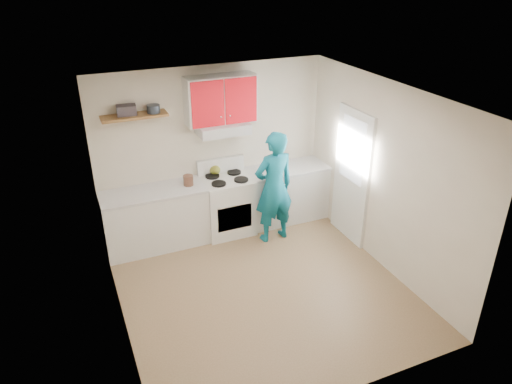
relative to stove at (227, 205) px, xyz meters
name	(u,v)px	position (x,y,z in m)	size (l,w,h in m)	color
floor	(262,287)	(-0.10, -1.57, -0.46)	(3.80, 3.80, 0.00)	brown
ceiling	(263,97)	(-0.10, -1.57, 2.14)	(3.60, 3.80, 0.04)	white
back_wall	(213,149)	(-0.10, 0.32, 0.84)	(3.60, 0.04, 2.60)	beige
front_wall	(349,292)	(-0.10, -3.47, 0.84)	(3.60, 0.04, 2.60)	beige
left_wall	(111,232)	(-1.90, -1.57, 0.84)	(0.04, 3.80, 2.60)	beige
right_wall	(384,177)	(1.70, -1.57, 0.84)	(0.04, 3.80, 2.60)	beige
door	(352,176)	(1.68, -0.88, 0.56)	(0.05, 0.85, 2.05)	white
door_glass	(353,150)	(1.65, -0.88, 0.99)	(0.01, 0.55, 0.95)	white
counter_left	(155,219)	(-1.14, 0.02, -0.01)	(1.52, 0.60, 0.90)	silver
counter_right	(286,193)	(1.04, 0.02, -0.01)	(1.32, 0.60, 0.90)	silver
stove	(227,205)	(0.00, 0.00, 0.00)	(0.76, 0.65, 0.92)	white
range_hood	(223,129)	(0.00, 0.10, 1.24)	(0.76, 0.44, 0.15)	silver
upper_cabinets	(221,99)	(0.00, 0.16, 1.66)	(1.02, 0.33, 0.70)	red
shelf	(134,116)	(-1.25, 0.18, 1.56)	(0.90, 0.30, 0.04)	brown
books	(126,110)	(-1.34, 0.21, 1.65)	(0.26, 0.19, 0.14)	#3C343B
tin	(153,109)	(-0.98, 0.17, 1.63)	(0.18, 0.18, 0.11)	#333D4C
kettle	(215,170)	(-0.11, 0.23, 0.53)	(0.17, 0.17, 0.15)	olive
crock	(188,181)	(-0.60, 0.01, 0.53)	(0.15, 0.15, 0.18)	#503023
cutting_board	(272,170)	(0.80, 0.04, 0.45)	(0.30, 0.22, 0.02)	olive
silicone_mat	(306,167)	(1.36, -0.05, 0.44)	(0.29, 0.24, 0.01)	red
person	(274,187)	(0.57, -0.49, 0.42)	(0.64, 0.42, 1.76)	#0D637A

